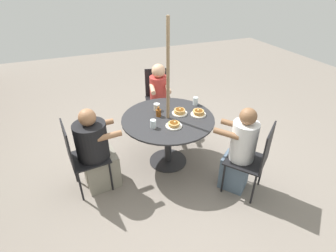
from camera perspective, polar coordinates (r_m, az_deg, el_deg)
The scene contains 16 objects.
ground_plane at distance 3.90m, azimuth 0.00°, elevation -7.57°, with size 12.00×12.00×0.00m, color gray.
patio_table at distance 3.55m, azimuth 0.00°, elevation -0.05°, with size 1.24×1.24×0.73m.
umbrella_pole at distance 3.36m, azimuth 0.00°, elevation 5.84°, with size 0.04×0.04×2.00m, color #846B4C.
patio_chair_north at distance 4.61m, azimuth -2.21°, elevation 6.99°, with size 0.53×0.53×0.97m.
diner_north at distance 4.46m, azimuth -1.93°, elevation 5.91°, with size 0.53×0.40×1.13m.
patio_chair_east at distance 3.30m, azimuth -18.56°, elevation -5.83°, with size 0.48×0.48×0.97m.
diner_east at distance 3.35m, azimuth -15.34°, elevation -5.71°, with size 0.42×0.54×1.11m.
patio_chair_south at distance 3.25m, azimuth 18.33°, elevation -6.37°, with size 0.61×0.61×0.97m.
diner_south at distance 3.28m, azimuth 15.29°, elevation -5.67°, with size 0.53×0.51×1.14m.
pancake_plate_a at distance 3.28m, azimuth 1.29°, elevation 0.27°, with size 0.21×0.21×0.07m.
pancake_plate_b at distance 3.57m, azimuth 2.55°, elevation 3.09°, with size 0.21×0.21×0.08m.
pancake_plate_c at distance 3.57m, azimuth 6.66°, elevation 2.84°, with size 0.21×0.21×0.08m.
syrup_bottle at distance 3.50m, azimuth -2.10°, elevation 2.94°, with size 0.09×0.07×0.13m.
coffee_cup at distance 3.66m, azimuth -2.46°, elevation 4.17°, with size 0.09×0.09×0.10m.
drinking_glass_a at distance 3.82m, azimuth 6.00°, elevation 5.43°, with size 0.07×0.07×0.12m, color silver.
drinking_glass_b at distance 3.25m, azimuth -3.24°, elevation 0.48°, with size 0.07×0.07×0.11m, color silver.
Camera 1 is at (-2.81, 1.14, 2.45)m, focal length 28.00 mm.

